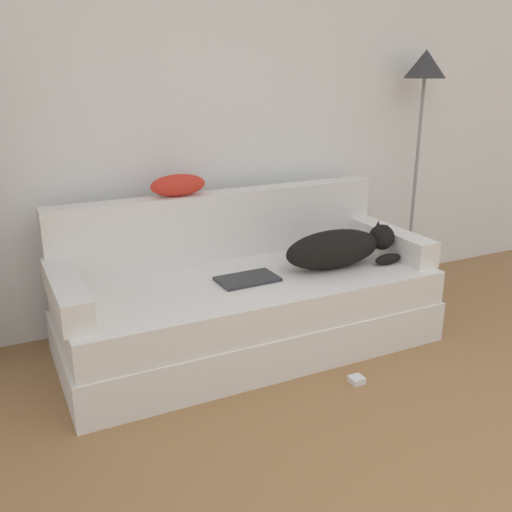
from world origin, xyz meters
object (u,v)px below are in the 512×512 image
Objects in this scene: dog at (340,248)px; floor_lamp at (424,84)px; couch at (249,312)px; laptop at (247,279)px; throw_pillow at (178,185)px; power_adapter at (357,380)px.

floor_lamp is at bearing 27.06° from dog.
laptop reaches higher than couch.
couch is 0.86m from throw_pillow.
throw_pillow is (-0.27, 0.41, 0.71)m from couch.
floor_lamp reaches higher than dog.
throw_pillow is at bearing 119.69° from power_adapter.
power_adapter is at bearing -60.31° from throw_pillow.
couch is 2.89× the size of dog.
couch is at bearing 57.72° from laptop.
power_adapter is at bearing -139.33° from floor_lamp.
floor_lamp is (1.00, 0.51, 0.92)m from dog.
laptop is at bearing 177.45° from dog.
dog is at bearing -4.16° from laptop.
floor_lamp reaches higher than power_adapter.
power_adapter is (-1.24, -1.06, -1.47)m from floor_lamp.
power_adapter is at bearing -63.09° from couch.
couch reaches higher than power_adapter.
dog is at bearing -9.52° from couch.
floor_lamp is 2.19m from power_adapter.
throw_pillow reaches higher than dog.
power_adapter is (0.60, -1.05, -0.92)m from throw_pillow.
laptop is 0.71m from throw_pillow.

